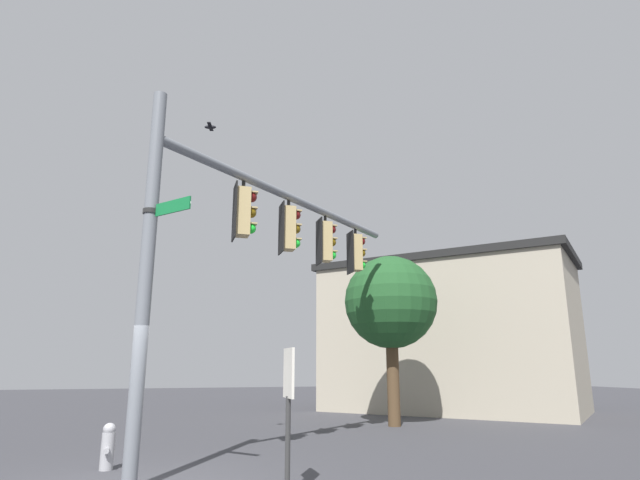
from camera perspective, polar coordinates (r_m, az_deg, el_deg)
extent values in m
cylinder|color=slate|center=(9.22, -18.63, -3.57)|extent=(0.24, 0.24, 6.73)
cylinder|color=slate|center=(12.80, -2.67, 4.44)|extent=(5.63, 6.61, 0.19)
cylinder|color=black|center=(11.34, -8.43, 6.03)|extent=(0.08, 0.08, 0.18)
cube|color=tan|center=(11.15, -8.54, 3.05)|extent=(0.36, 0.30, 1.05)
sphere|color=#590F0F|center=(11.28, -7.52, 4.68)|extent=(0.22, 0.22, 0.22)
cube|color=tan|center=(11.31, -7.41, 5.15)|extent=(0.24, 0.20, 0.03)
sphere|color=brown|center=(11.17, -7.58, 2.98)|extent=(0.22, 0.22, 0.22)
cube|color=tan|center=(11.20, -7.46, 3.46)|extent=(0.24, 0.20, 0.03)
sphere|color=#1EE533|center=(11.08, -7.64, 1.24)|extent=(0.22, 0.22, 0.22)
cube|color=tan|center=(11.11, -7.52, 1.73)|extent=(0.24, 0.20, 0.03)
cube|color=black|center=(11.13, -9.40, 3.11)|extent=(0.54, 0.03, 1.22)
cylinder|color=black|center=(12.52, -3.48, 3.98)|extent=(0.08, 0.08, 0.18)
cube|color=tan|center=(12.35, -3.52, 1.26)|extent=(0.36, 0.30, 1.05)
sphere|color=#590F0F|center=(12.48, -2.65, 2.75)|extent=(0.22, 0.22, 0.22)
cube|color=tan|center=(12.52, -2.56, 3.18)|extent=(0.24, 0.20, 0.03)
sphere|color=brown|center=(12.39, -2.67, 1.20)|extent=(0.22, 0.22, 0.22)
cube|color=tan|center=(12.42, -2.57, 1.63)|extent=(0.24, 0.20, 0.03)
sphere|color=#1EE533|center=(12.30, -2.69, -0.38)|extent=(0.22, 0.22, 0.22)
cube|color=tan|center=(12.33, -2.59, 0.06)|extent=(0.24, 0.20, 0.03)
cube|color=black|center=(12.31, -4.29, 1.32)|extent=(0.54, 0.03, 1.22)
cylinder|color=black|center=(13.79, 0.57, 2.27)|extent=(0.08, 0.08, 0.18)
cube|color=tan|center=(13.63, 0.58, -0.21)|extent=(0.36, 0.30, 1.05)
sphere|color=#590F0F|center=(13.77, 1.33, 1.15)|extent=(0.22, 0.22, 0.22)
cube|color=tan|center=(13.81, 1.40, 1.54)|extent=(0.24, 0.20, 0.03)
sphere|color=brown|center=(13.69, 1.33, -0.26)|extent=(0.22, 0.22, 0.22)
cube|color=tan|center=(13.72, 1.41, 0.13)|extent=(0.24, 0.20, 0.03)
sphere|color=#1EE533|center=(13.61, 1.34, -1.70)|extent=(0.22, 0.22, 0.22)
cube|color=tan|center=(13.64, 1.42, -1.29)|extent=(0.24, 0.20, 0.03)
cube|color=black|center=(13.59, -0.11, -0.16)|extent=(0.54, 0.03, 1.22)
cylinder|color=black|center=(15.13, 3.92, 0.85)|extent=(0.08, 0.08, 0.18)
cube|color=tan|center=(14.98, 3.95, -1.42)|extent=(0.36, 0.30, 1.05)
sphere|color=#590F0F|center=(15.13, 4.60, -0.17)|extent=(0.22, 0.22, 0.22)
cube|color=tan|center=(15.16, 4.67, 0.19)|extent=(0.24, 0.20, 0.03)
sphere|color=brown|center=(15.05, 4.63, -1.46)|extent=(0.22, 0.22, 0.22)
cube|color=tan|center=(15.08, 4.69, -1.10)|extent=(0.24, 0.20, 0.03)
sphere|color=#1EE533|center=(14.98, 4.65, -2.77)|extent=(0.22, 0.22, 0.22)
cube|color=tan|center=(15.01, 4.72, -2.40)|extent=(0.24, 0.20, 0.03)
cube|color=black|center=(14.93, 3.34, -1.38)|extent=(0.54, 0.03, 1.22)
cube|color=#147238|center=(9.05, -15.91, 3.57)|extent=(0.66, 0.56, 0.22)
cube|color=white|center=(9.05, -15.83, 3.57)|extent=(0.64, 0.55, 0.04)
cylinder|color=#262626|center=(9.46, -18.13, 2.97)|extent=(0.28, 0.28, 0.08)
ellipsoid|color=black|center=(13.25, -12.00, 12.08)|extent=(0.18, 0.31, 0.09)
cube|color=black|center=(13.27, -11.98, 12.08)|extent=(0.37, 0.18, 0.04)
cube|color=black|center=(13.23, -12.02, 12.15)|extent=(0.37, 0.18, 0.07)
cube|color=#A89E89|center=(23.44, 14.15, -10.52)|extent=(11.31, 11.04, 6.02)
cube|color=#193F1E|center=(26.50, 16.20, -10.07)|extent=(7.36, 6.85, 0.30)
cube|color=black|center=(23.81, 13.70, -2.91)|extent=(11.77, 11.49, 0.30)
cylinder|color=#4C3823|center=(17.47, 8.06, -14.98)|extent=(0.40, 0.40, 2.87)
sphere|color=#1E4C23|center=(17.60, 7.79, -6.77)|extent=(3.08, 3.08, 3.08)
cylinder|color=#99999E|center=(11.02, -22.39, -20.73)|extent=(0.24, 0.24, 0.65)
sphere|color=#99999E|center=(10.97, -22.19, -18.75)|extent=(0.23, 0.23, 0.23)
cylinder|color=#99999E|center=(10.85, -22.46, -20.68)|extent=(0.12, 0.10, 0.10)
cylinder|color=#333333|center=(8.42, -3.57, -21.57)|extent=(0.08, 0.08, 1.40)
cube|color=silver|center=(8.34, -3.46, -14.40)|extent=(0.60, 0.04, 0.76)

